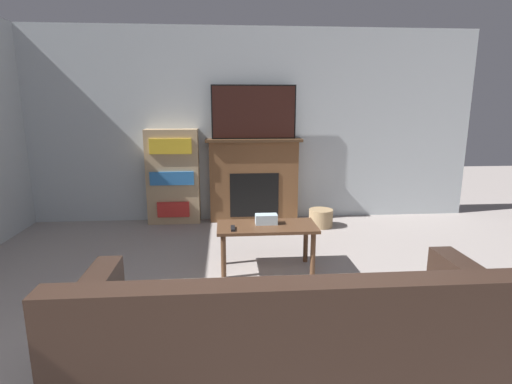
{
  "coord_description": "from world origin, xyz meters",
  "views": [
    {
      "loc": [
        -0.2,
        -1.29,
        1.66
      ],
      "look_at": [
        0.12,
        2.74,
        0.77
      ],
      "focal_mm": 28.0,
      "sensor_mm": 36.0,
      "label": 1
    }
  ],
  "objects_px": {
    "bookshelf": "(173,177)",
    "storage_basket": "(321,218)",
    "coffee_table": "(267,232)",
    "tv": "(254,112)",
    "couch": "(291,348)",
    "fireplace": "(254,180)"
  },
  "relations": [
    {
      "from": "tv",
      "to": "coffee_table",
      "type": "height_order",
      "value": "tv"
    },
    {
      "from": "tv",
      "to": "couch",
      "type": "xyz_separation_m",
      "value": [
        -0.05,
        -3.59,
        -1.25
      ]
    },
    {
      "from": "tv",
      "to": "storage_basket",
      "type": "height_order",
      "value": "tv"
    },
    {
      "from": "couch",
      "to": "storage_basket",
      "type": "xyz_separation_m",
      "value": [
        0.95,
        3.21,
        -0.18
      ]
    },
    {
      "from": "storage_basket",
      "to": "fireplace",
      "type": "bearing_deg",
      "value": 155.77
    },
    {
      "from": "fireplace",
      "to": "coffee_table",
      "type": "bearing_deg",
      "value": -90.0
    },
    {
      "from": "couch",
      "to": "storage_basket",
      "type": "bearing_deg",
      "value": 73.54
    },
    {
      "from": "bookshelf",
      "to": "coffee_table",
      "type": "bearing_deg",
      "value": -57.42
    },
    {
      "from": "fireplace",
      "to": "coffee_table",
      "type": "relative_size",
      "value": 1.36
    },
    {
      "from": "coffee_table",
      "to": "bookshelf",
      "type": "bearing_deg",
      "value": 122.58
    },
    {
      "from": "coffee_table",
      "to": "fireplace",
      "type": "bearing_deg",
      "value": 90.0
    },
    {
      "from": "fireplace",
      "to": "storage_basket",
      "type": "height_order",
      "value": "fireplace"
    },
    {
      "from": "fireplace",
      "to": "couch",
      "type": "relative_size",
      "value": 0.56
    },
    {
      "from": "couch",
      "to": "coffee_table",
      "type": "bearing_deg",
      "value": 88.47
    },
    {
      "from": "storage_basket",
      "to": "bookshelf",
      "type": "bearing_deg",
      "value": 169.39
    },
    {
      "from": "fireplace",
      "to": "storage_basket",
      "type": "relative_size",
      "value": 4.13
    },
    {
      "from": "bookshelf",
      "to": "storage_basket",
      "type": "height_order",
      "value": "bookshelf"
    },
    {
      "from": "coffee_table",
      "to": "storage_basket",
      "type": "xyz_separation_m",
      "value": [
        0.9,
        1.4,
        -0.28
      ]
    },
    {
      "from": "couch",
      "to": "coffee_table",
      "type": "relative_size",
      "value": 2.42
    },
    {
      "from": "tv",
      "to": "storage_basket",
      "type": "relative_size",
      "value": 3.57
    },
    {
      "from": "bookshelf",
      "to": "storage_basket",
      "type": "xyz_separation_m",
      "value": [
        2.04,
        -0.38,
        -0.54
      ]
    },
    {
      "from": "tv",
      "to": "coffee_table",
      "type": "distance_m",
      "value": 2.12
    }
  ]
}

